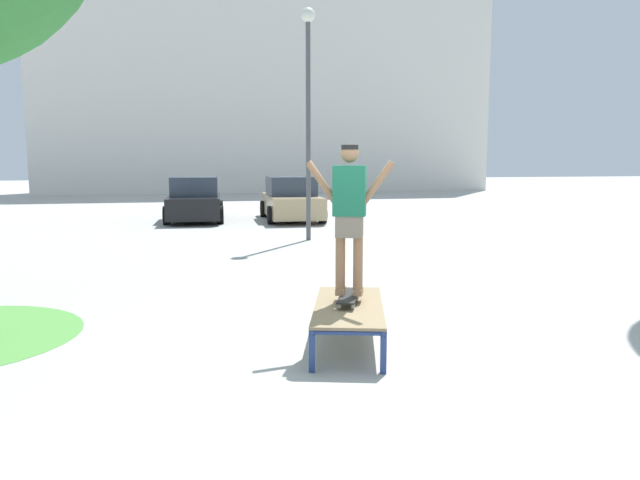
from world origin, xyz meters
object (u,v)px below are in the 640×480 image
(skateboard, at_px, (349,296))
(car_tan, at_px, (291,200))
(light_post, at_px, (308,90))
(skater, at_px, (349,209))
(skate_box, at_px, (349,309))
(car_black, at_px, (195,200))

(skateboard, height_order, car_tan, car_tan)
(skateboard, xyz_separation_m, car_tan, (1.77, 14.15, 0.15))
(car_tan, distance_m, light_post, 6.22)
(skateboard, bearing_deg, skater, 68.72)
(skate_box, distance_m, car_black, 14.89)
(skate_box, xyz_separation_m, light_post, (1.33, 8.88, 3.41))
(skate_box, relative_size, skater, 1.20)
(skater, distance_m, car_tan, 14.28)
(skate_box, xyz_separation_m, car_tan, (1.79, 14.23, 0.28))
(car_black, bearing_deg, light_post, -64.68)
(skater, bearing_deg, car_tan, 82.87)
(car_tan, height_order, light_post, light_post)
(skate_box, height_order, skateboard, skateboard)
(skateboard, bearing_deg, car_tan, 82.87)
(skate_box, relative_size, car_tan, 0.48)
(skateboard, relative_size, skater, 0.48)
(skate_box, height_order, light_post, light_post)
(skater, bearing_deg, skate_box, -105.92)
(skate_box, bearing_deg, skateboard, 74.18)
(skate_box, height_order, skater, skater)
(light_post, bearing_deg, car_tan, 85.00)
(skateboard, xyz_separation_m, skater, (0.00, 0.00, 0.99))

